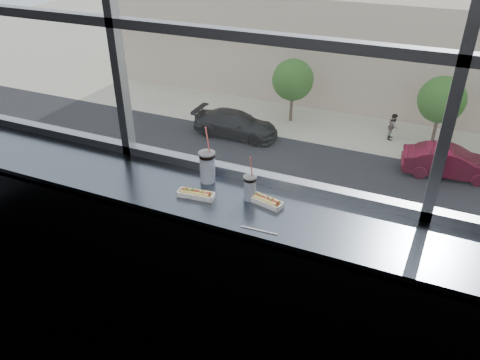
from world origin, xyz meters
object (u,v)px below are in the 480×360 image
at_px(car_near_c, 360,218).
at_px(car_near_a, 126,166).
at_px(car_far_a, 236,120).
at_px(car_far_b, 451,158).
at_px(hotdog_tray_left, 196,194).
at_px(hotdog_tray_right, 265,200).
at_px(soda_cup_left, 207,165).
at_px(soda_cup_right, 250,187).
at_px(tree_left, 293,80).
at_px(pedestrian_b, 394,124).
at_px(wrapper, 190,194).
at_px(loose_straw, 259,230).
at_px(tree_center, 442,100).

distance_m(car_near_c, car_near_a, 13.02).
height_order(car_far_a, car_far_b, car_far_b).
xyz_separation_m(hotdog_tray_left, hotdog_tray_right, (0.41, 0.10, 0.00)).
xyz_separation_m(soda_cup_left, soda_cup_right, (0.33, -0.09, -0.03)).
distance_m(car_near_c, tree_left, 14.20).
xyz_separation_m(car_near_c, tree_left, (-7.34, 12.00, 1.92)).
distance_m(hotdog_tray_right, pedestrian_b, 30.21).
height_order(wrapper, car_far_b, wrapper).
xyz_separation_m(hotdog_tray_right, wrapper, (-0.44, -0.11, -0.01)).
relative_size(car_far_a, car_far_b, 0.97).
distance_m(soda_cup_left, loose_straw, 0.62).
height_order(loose_straw, tree_center, loose_straw).
height_order(loose_straw, pedestrian_b, loose_straw).
relative_size(loose_straw, car_far_b, 0.03).
bearing_deg(car_near_c, soda_cup_right, -177.17).
bearing_deg(car_far_b, car_near_c, 148.47).
bearing_deg(hotdog_tray_right, soda_cup_right, -172.77).
distance_m(hotdog_tray_right, tree_center, 29.65).
distance_m(hotdog_tray_left, car_far_a, 28.79).
bearing_deg(soda_cup_right, car_near_c, 94.25).
height_order(wrapper, car_far_a, wrapper).
bearing_deg(car_near_c, hotdog_tray_right, -176.82).
distance_m(hotdog_tray_left, tree_left, 30.86).
height_order(soda_cup_right, car_near_c, soda_cup_right).
height_order(soda_cup_left, soda_cup_right, soda_cup_left).
bearing_deg(wrapper, car_near_c, 93.03).
bearing_deg(soda_cup_right, hotdog_tray_right, -6.25).
height_order(hotdog_tray_right, tree_center, hotdog_tray_right).
relative_size(loose_straw, car_near_c, 0.03).
distance_m(car_far_b, pedestrian_b, 5.35).
relative_size(soda_cup_left, car_near_c, 0.06).
bearing_deg(car_near_c, tree_left, 30.04).
relative_size(hotdog_tray_right, tree_left, 0.05).
xyz_separation_m(soda_cup_left, car_far_a, (-10.80, 24.14, -11.03)).
distance_m(soda_cup_right, loose_straw, 0.33).
relative_size(hotdog_tray_right, wrapper, 2.21).
xyz_separation_m(wrapper, car_near_a, (-13.89, 16.34, -11.10)).
bearing_deg(loose_straw, car_near_c, 91.93).
bearing_deg(car_near_c, car_far_a, 49.68).
bearing_deg(wrapper, tree_center, 86.87).
height_order(loose_straw, tree_left, loose_straw).
bearing_deg(tree_left, soda_cup_right, -73.15).
bearing_deg(car_far_b, loose_straw, 167.39).
relative_size(wrapper, car_near_c, 0.02).
height_order(hotdog_tray_right, car_near_c, hotdog_tray_right).
xyz_separation_m(loose_straw, car_near_a, (-14.40, 16.50, -11.09)).
height_order(car_far_a, tree_left, tree_left).
bearing_deg(tree_left, wrapper, -73.85).
bearing_deg(loose_straw, hotdog_tray_right, 102.03).
relative_size(wrapper, car_far_b, 0.02).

